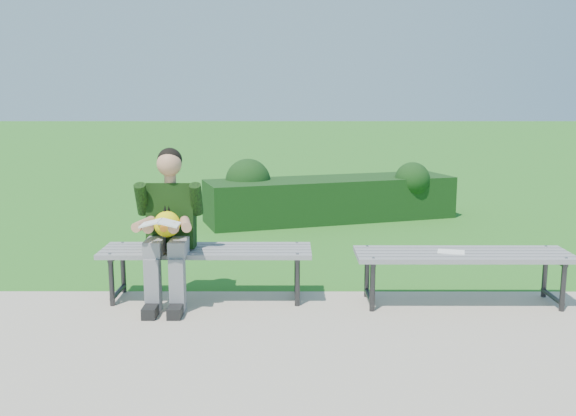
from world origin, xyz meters
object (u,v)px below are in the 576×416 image
bench_left (207,255)px  bench_right (463,258)px  hedge (326,196)px  paper_sheet (451,252)px  seated_boy (169,223)px

bench_left → bench_right: bearing=-3.5°
hedge → paper_sheet: (0.83, -3.86, 0.13)m
hedge → paper_sheet: size_ratio=14.50×
bench_left → seated_boy: seated_boy is taller
bench_left → paper_sheet: 2.08m
seated_boy → bench_left: bearing=17.1°
hedge → bench_left: 3.93m
bench_left → seated_boy: (-0.30, -0.09, 0.30)m
bench_left → seated_boy: bearing=-162.9°
bench_right → seated_boy: seated_boy is taller
bench_left → bench_right: 2.18m
paper_sheet → hedge: bearing=102.1°
hedge → bench_left: size_ratio=2.05×
paper_sheet → seated_boy: bearing=179.0°
bench_right → seated_boy: 2.49m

